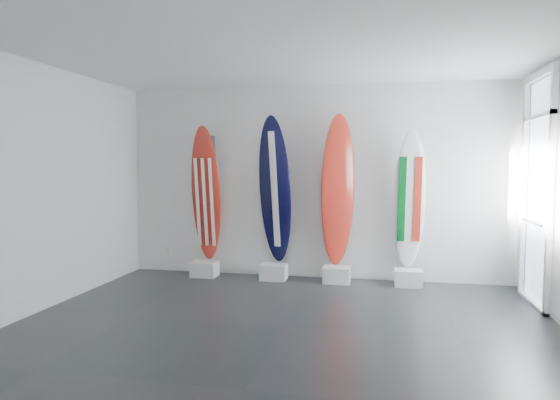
% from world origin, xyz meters
% --- Properties ---
extents(floor, '(6.00, 6.00, 0.00)m').
position_xyz_m(floor, '(0.00, 0.00, 0.00)').
color(floor, black).
rests_on(floor, ground).
extents(ceiling, '(6.00, 6.00, 0.00)m').
position_xyz_m(ceiling, '(0.00, 0.00, 3.00)').
color(ceiling, white).
rests_on(ceiling, wall_back).
extents(wall_back, '(6.00, 0.00, 6.00)m').
position_xyz_m(wall_back, '(0.00, 2.50, 1.50)').
color(wall_back, white).
rests_on(wall_back, ground).
extents(wall_front, '(6.00, 0.00, 6.00)m').
position_xyz_m(wall_front, '(0.00, -2.50, 1.50)').
color(wall_front, white).
rests_on(wall_front, ground).
extents(wall_left, '(0.00, 5.00, 5.00)m').
position_xyz_m(wall_left, '(-3.00, 0.00, 1.50)').
color(wall_left, white).
rests_on(wall_left, ground).
extents(display_block_usa, '(0.40, 0.30, 0.24)m').
position_xyz_m(display_block_usa, '(-1.70, 2.18, 0.12)').
color(display_block_usa, white).
rests_on(display_block_usa, floor).
extents(surfboard_usa, '(0.51, 0.35, 2.16)m').
position_xyz_m(surfboard_usa, '(-1.70, 2.28, 1.32)').
color(surfboard_usa, '#A02317').
rests_on(surfboard_usa, display_block_usa).
extents(display_block_navy, '(0.40, 0.30, 0.24)m').
position_xyz_m(display_block_navy, '(-0.58, 2.18, 0.12)').
color(display_block_navy, white).
rests_on(display_block_navy, floor).
extents(surfboard_navy, '(0.59, 0.50, 2.29)m').
position_xyz_m(surfboard_navy, '(-0.58, 2.28, 1.38)').
color(surfboard_navy, black).
rests_on(surfboard_navy, display_block_navy).
extents(display_block_swiss, '(0.40, 0.30, 0.24)m').
position_xyz_m(display_block_swiss, '(0.40, 2.18, 0.12)').
color(display_block_swiss, white).
rests_on(display_block_swiss, floor).
extents(surfboard_swiss, '(0.56, 0.39, 2.31)m').
position_xyz_m(surfboard_swiss, '(0.40, 2.28, 1.39)').
color(surfboard_swiss, '#A02317').
rests_on(surfboard_swiss, display_block_swiss).
extents(display_block_italy, '(0.40, 0.30, 0.24)m').
position_xyz_m(display_block_italy, '(1.45, 2.18, 0.12)').
color(display_block_italy, white).
rests_on(display_block_italy, floor).
extents(surfboard_italy, '(0.50, 0.36, 2.06)m').
position_xyz_m(surfboard_italy, '(1.45, 2.28, 1.26)').
color(surfboard_italy, white).
rests_on(surfboard_italy, display_block_italy).
extents(wall_outlet, '(0.09, 0.02, 0.13)m').
position_xyz_m(wall_outlet, '(-2.45, 2.48, 0.35)').
color(wall_outlet, silver).
rests_on(wall_outlet, wall_back).
extents(glass_door, '(0.12, 1.16, 2.85)m').
position_xyz_m(glass_door, '(2.97, 1.55, 1.43)').
color(glass_door, white).
rests_on(glass_door, floor).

